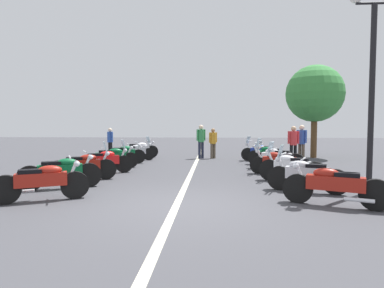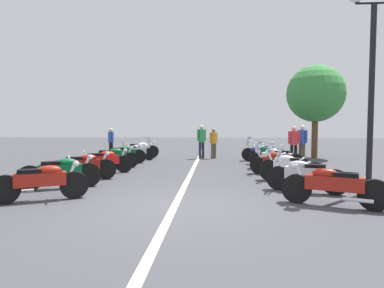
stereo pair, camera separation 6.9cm
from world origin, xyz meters
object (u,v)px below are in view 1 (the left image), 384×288
motorcycle_left_row_0 (42,181)px  motorcycle_right_row_1 (305,174)px  motorcycle_left_row_5 (123,154)px  motorcycle_right_row_2 (291,167)px  motorcycle_right_row_6 (262,152)px  bystander_1 (201,139)px  bystander_4 (302,141)px  motorcycle_right_row_4 (276,158)px  motorcycle_left_row_4 (111,157)px  bystander_0 (293,142)px  roadside_tree_0 (315,94)px  motorcycle_left_row_1 (61,172)px  motorcycle_left_row_7 (139,149)px  motorcycle_right_row_0 (334,185)px  motorcycle_left_row_6 (134,152)px  motorcycle_left_row_2 (83,165)px  street_lamp_twin_globe (373,56)px  bystander_3 (110,140)px  motorcycle_right_row_3 (278,162)px  bystander_2 (213,141)px  motorcycle_left_row_3 (103,161)px  motorcycle_right_row_5 (271,155)px

motorcycle_left_row_0 → motorcycle_right_row_1: (1.39, -6.23, 0.01)m
motorcycle_left_row_5 → motorcycle_right_row_2: bearing=-59.8°
motorcycle_left_row_5 → motorcycle_right_row_6: size_ratio=0.97×
bystander_1 → motorcycle_right_row_2: bearing=170.4°
motorcycle_right_row_2 → bystander_4: 5.58m
motorcycle_right_row_6 → bystander_1: 3.27m
motorcycle_right_row_1 → motorcycle_right_row_4: (4.24, -0.07, 0.01)m
motorcycle_left_row_4 → motorcycle_left_row_5: bearing=65.1°
bystander_0 → roadside_tree_0: bearing=141.9°
motorcycle_left_row_1 → bystander_0: bearing=11.3°
motorcycle_left_row_7 → bystander_1: (-0.09, -3.32, 0.58)m
motorcycle_right_row_0 → motorcycle_left_row_6: bearing=-29.9°
motorcycle_left_row_2 → street_lamp_twin_globe: size_ratio=0.39×
motorcycle_right_row_0 → motorcycle_right_row_2: motorcycle_right_row_2 is taller
motorcycle_left_row_1 → motorcycle_right_row_2: size_ratio=1.06×
motorcycle_left_row_4 → bystander_0: size_ratio=1.20×
motorcycle_left_row_7 → street_lamp_twin_globe: (-8.32, -7.93, 2.99)m
motorcycle_right_row_4 → bystander_3: size_ratio=1.26×
motorcycle_right_row_1 → motorcycle_right_row_6: 7.06m
motorcycle_right_row_3 → bystander_2: size_ratio=1.24×
motorcycle_left_row_2 → roadside_tree_0: (7.87, -9.49, 2.95)m
motorcycle_left_row_2 → street_lamp_twin_globe: (-1.30, -8.05, 2.99)m
motorcycle_left_row_5 → motorcycle_left_row_6: (1.34, -0.19, 0.00)m
motorcycle_left_row_5 → bystander_2: bearing=7.9°
motorcycle_left_row_0 → bystander_4: bearing=18.4°
motorcycle_left_row_6 → bystander_4: bearing=-32.3°
motorcycle_left_row_5 → motorcycle_right_row_2: size_ratio=1.04×
motorcycle_left_row_5 → motorcycle_left_row_6: bearing=55.4°
motorcycle_left_row_3 → motorcycle_left_row_7: 5.60m
motorcycle_left_row_1 → bystander_2: bystander_2 is taller
motorcycle_left_row_3 → motorcycle_right_row_2: bearing=-37.6°
motorcycle_right_row_0 → street_lamp_twin_globe: 3.65m
bystander_0 → bystander_1: (2.01, 4.25, 0.04)m
motorcycle_left_row_5 → motorcycle_right_row_5: motorcycle_left_row_5 is taller
motorcycle_left_row_2 → motorcycle_right_row_4: 7.11m
motorcycle_left_row_1 → bystander_1: bystander_1 is taller
motorcycle_left_row_2 → bystander_0: 9.14m
motorcycle_right_row_3 → bystander_0: (3.42, -1.35, 0.54)m
motorcycle_right_row_2 → motorcycle_right_row_3: size_ratio=0.95×
motorcycle_left_row_1 → motorcycle_left_row_2: motorcycle_left_row_2 is taller
motorcycle_right_row_1 → motorcycle_left_row_1: bearing=22.5°
motorcycle_right_row_5 → bystander_0: size_ratio=1.15×
motorcycle_right_row_5 → bystander_4: (1.09, -1.61, 0.58)m
motorcycle_left_row_6 → bystander_1: size_ratio=1.09×
motorcycle_right_row_5 → bystander_0: (0.69, -1.13, 0.55)m
motorcycle_left_row_4 → bystander_3: size_ratio=1.29×
bystander_0 → motorcycle_left_row_4: bearing=-80.9°
bystander_1 → bystander_0: bearing=-148.3°
motorcycle_left_row_3 → motorcycle_left_row_5: motorcycle_left_row_3 is taller
bystander_0 → bystander_1: 4.70m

